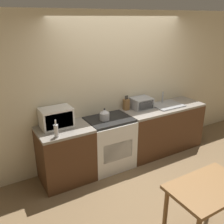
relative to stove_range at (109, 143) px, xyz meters
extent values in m
plane|color=brown|center=(0.40, -0.80, -0.45)|extent=(16.00, 16.00, 0.00)
cube|color=beige|center=(0.40, 0.34, 0.85)|extent=(10.00, 0.06, 2.60)
cube|color=#4C2D19|center=(-0.79, 0.00, -0.02)|extent=(0.81, 0.62, 0.86)
cube|color=gray|center=(-0.79, 0.00, 0.43)|extent=(0.81, 0.62, 0.04)
cube|color=#4C2D19|center=(1.19, 0.00, -0.02)|extent=(1.62, 0.62, 0.86)
cube|color=gray|center=(1.19, 0.00, 0.43)|extent=(1.62, 0.62, 0.04)
cube|color=silver|center=(0.00, 0.00, -0.02)|extent=(0.77, 0.62, 0.86)
cube|color=black|center=(0.00, 0.00, 0.43)|extent=(0.73, 0.57, 0.04)
cube|color=black|center=(0.00, -0.30, -0.02)|extent=(0.55, 0.02, 0.32)
cylinder|color=#B7B7BC|center=(-0.08, 0.00, 0.51)|extent=(0.16, 0.16, 0.12)
cone|color=#B7B7BC|center=(-0.08, 0.00, 0.60)|extent=(0.15, 0.15, 0.06)
sphere|color=black|center=(-0.08, 0.00, 0.64)|extent=(0.03, 0.03, 0.03)
cube|color=silver|center=(-0.85, 0.13, 0.60)|extent=(0.48, 0.32, 0.30)
cube|color=black|center=(-0.85, -0.02, 0.60)|extent=(0.42, 0.01, 0.24)
cylinder|color=silver|center=(-0.97, -0.22, 0.55)|extent=(0.06, 0.06, 0.19)
cylinder|color=silver|center=(-0.97, -0.22, 0.68)|extent=(0.02, 0.02, 0.07)
cube|color=brown|center=(0.48, 0.21, 0.55)|extent=(0.10, 0.08, 0.20)
cylinder|color=black|center=(0.46, 0.21, 0.69)|extent=(0.01, 0.01, 0.07)
cylinder|color=black|center=(0.48, 0.21, 0.69)|extent=(0.01, 0.01, 0.07)
cylinder|color=black|center=(0.51, 0.21, 0.69)|extent=(0.01, 0.01, 0.07)
cube|color=#999BA0|center=(0.77, 0.14, 0.55)|extent=(0.37, 0.30, 0.20)
cube|color=black|center=(0.77, 0.00, 0.55)|extent=(0.33, 0.01, 0.16)
cube|color=#999BA0|center=(1.28, 0.00, 0.46)|extent=(0.57, 0.42, 0.02)
cylinder|color=#999BA0|center=(1.28, 0.15, 0.58)|extent=(0.03, 0.03, 0.22)
cube|color=brown|center=(0.14, -1.95, 0.31)|extent=(0.90, 0.57, 0.04)
cylinder|color=brown|center=(-0.25, -1.72, -0.08)|extent=(0.05, 0.05, 0.73)
cylinder|color=brown|center=(0.53, -1.72, -0.08)|extent=(0.05, 0.05, 0.73)
camera|label=1|loc=(-1.89, -3.34, 2.03)|focal=40.00mm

